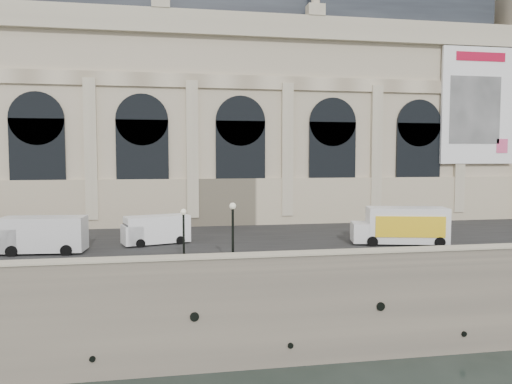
% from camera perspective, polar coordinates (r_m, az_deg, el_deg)
% --- Properties ---
extents(ground, '(260.00, 260.00, 0.00)m').
position_cam_1_polar(ground, '(34.62, 10.73, -18.59)').
color(ground, black).
rests_on(ground, ground).
extents(quay, '(160.00, 70.00, 6.00)m').
position_cam_1_polar(quay, '(66.64, 0.03, -4.81)').
color(quay, gray).
rests_on(quay, ground).
extents(street, '(160.00, 24.00, 0.06)m').
position_cam_1_polar(street, '(45.89, 4.62, -5.05)').
color(street, '#2D2D2D').
rests_on(street, quay).
extents(parapet, '(160.00, 1.40, 1.21)m').
position_cam_1_polar(parapet, '(33.20, 10.52, -7.60)').
color(parapet, gray).
rests_on(parapet, quay).
extents(museum, '(69.00, 18.70, 29.10)m').
position_cam_1_polar(museum, '(61.28, -4.88, 10.08)').
color(museum, '#C7B499').
rests_on(museum, quay).
extents(van_b, '(6.43, 2.99, 2.79)m').
position_cam_1_polar(van_b, '(40.90, -23.60, -4.53)').
color(van_b, silver).
rests_on(van_b, quay).
extents(van_c, '(5.75, 3.52, 2.40)m').
position_cam_1_polar(van_c, '(42.17, -11.68, -4.28)').
color(van_c, white).
rests_on(van_c, quay).
extents(box_truck, '(8.04, 4.17, 3.10)m').
position_cam_1_polar(box_truck, '(43.08, 16.27, -3.75)').
color(box_truck, silver).
rests_on(box_truck, quay).
extents(lamp_left, '(0.40, 0.40, 3.90)m').
position_cam_1_polar(lamp_left, '(33.02, -8.26, -5.30)').
color(lamp_left, black).
rests_on(lamp_left, quay).
extents(lamp_right, '(0.44, 0.44, 4.32)m').
position_cam_1_polar(lamp_right, '(32.63, -2.67, -5.01)').
color(lamp_right, black).
rests_on(lamp_right, quay).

